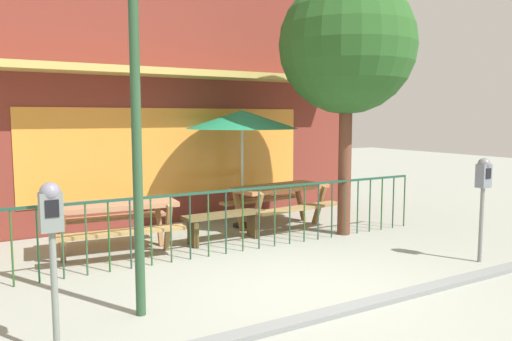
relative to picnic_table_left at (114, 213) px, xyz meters
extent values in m
plane|color=gray|center=(1.57, -2.63, -0.61)|extent=(40.00, 40.00, 0.00)
cube|color=#4A2617|center=(1.57, 1.89, -0.61)|extent=(8.52, 0.54, 0.01)
cube|color=maroon|center=(1.57, 1.89, 1.87)|extent=(8.52, 0.50, 4.96)
cube|color=orange|center=(1.57, 1.63, 0.74)|extent=(5.54, 0.02, 1.70)
cube|color=tan|center=(1.57, 1.28, 2.22)|extent=(7.24, 0.70, 0.12)
cube|color=#1A4232|center=(1.57, -0.86, 0.34)|extent=(7.16, 0.04, 0.04)
cylinder|color=#295121|center=(-1.44, -0.86, -0.14)|extent=(0.02, 0.02, 0.95)
cylinder|color=#1B502D|center=(-1.15, -0.86, -0.14)|extent=(0.02, 0.02, 0.95)
cylinder|color=#274B32|center=(-0.86, -0.86, -0.14)|extent=(0.02, 0.02, 0.95)
cylinder|color=#2C4E2E|center=(-0.58, -0.86, -0.14)|extent=(0.02, 0.02, 0.95)
cylinder|color=#1C4D1F|center=(-0.29, -0.86, -0.14)|extent=(0.02, 0.02, 0.95)
cylinder|color=#223D31|center=(-0.01, -0.86, -0.14)|extent=(0.02, 0.02, 0.95)
cylinder|color=#255126|center=(0.28, -0.86, -0.14)|extent=(0.02, 0.02, 0.95)
cylinder|color=#2C492D|center=(0.57, -0.86, -0.14)|extent=(0.02, 0.02, 0.95)
cylinder|color=#1C3E2D|center=(0.85, -0.86, -0.14)|extent=(0.02, 0.02, 0.95)
cylinder|color=#284F26|center=(1.14, -0.86, -0.14)|extent=(0.02, 0.02, 0.95)
cylinder|color=#1B4131|center=(1.43, -0.86, -0.14)|extent=(0.02, 0.02, 0.95)
cylinder|color=#2B5122|center=(1.71, -0.86, -0.14)|extent=(0.02, 0.02, 0.95)
cylinder|color=#254130|center=(2.00, -0.86, -0.14)|extent=(0.02, 0.02, 0.95)
cylinder|color=#29512E|center=(2.28, -0.86, -0.14)|extent=(0.02, 0.02, 0.95)
cylinder|color=#24462F|center=(2.57, -0.86, -0.14)|extent=(0.02, 0.02, 0.95)
cylinder|color=#1C4E20|center=(2.86, -0.86, -0.14)|extent=(0.02, 0.02, 0.95)
cylinder|color=#284130|center=(3.14, -0.86, -0.14)|extent=(0.02, 0.02, 0.95)
cylinder|color=#1F4028|center=(3.43, -0.86, -0.14)|extent=(0.02, 0.02, 0.95)
cylinder|color=#1D442A|center=(3.72, -0.86, -0.14)|extent=(0.02, 0.02, 0.95)
cylinder|color=#204E2A|center=(4.00, -0.86, -0.14)|extent=(0.02, 0.02, 0.95)
cylinder|color=#1C492C|center=(4.29, -0.86, -0.14)|extent=(0.02, 0.02, 0.95)
cylinder|color=#1D4E20|center=(4.57, -0.86, -0.14)|extent=(0.02, 0.02, 0.95)
cylinder|color=#204423|center=(4.86, -0.86, -0.14)|extent=(0.02, 0.02, 0.95)
cylinder|color=#264A23|center=(5.15, -0.86, -0.14)|extent=(0.02, 0.02, 0.95)
cube|color=#A37152|center=(0.00, 0.00, 0.13)|extent=(1.86, 0.92, 0.07)
cube|color=#A27F48|center=(-0.05, -0.55, -0.17)|extent=(1.82, 0.43, 0.05)
cube|color=#996C4A|center=(0.05, 0.55, -0.17)|extent=(1.82, 0.43, 0.05)
cube|color=brown|center=(-0.76, -0.21, -0.24)|extent=(0.10, 0.35, 0.78)
cube|color=olive|center=(-0.71, 0.35, -0.24)|extent=(0.10, 0.35, 0.78)
cube|color=olive|center=(0.71, -0.35, -0.24)|extent=(0.10, 0.35, 0.78)
cube|color=olive|center=(0.76, 0.21, -0.24)|extent=(0.10, 0.35, 0.78)
cube|color=#A16C43|center=(3.11, 0.27, 0.13)|extent=(1.87, 0.94, 0.07)
cube|color=#987948|center=(3.17, -0.28, -0.17)|extent=(1.82, 0.44, 0.05)
cube|color=#976E44|center=(3.06, 0.82, -0.17)|extent=(1.82, 0.44, 0.05)
cube|color=olive|center=(2.41, -0.09, -0.24)|extent=(0.11, 0.35, 0.78)
cube|color=olive|center=(2.35, 0.47, -0.24)|extent=(0.11, 0.35, 0.78)
cube|color=olive|center=(3.88, 0.07, -0.24)|extent=(0.11, 0.35, 0.78)
cube|color=#8B603B|center=(3.82, 0.62, -0.24)|extent=(0.11, 0.35, 0.78)
cylinder|color=black|center=(2.52, 0.64, -0.59)|extent=(0.36, 0.36, 0.05)
cylinder|color=#B1C1BC|center=(2.52, 0.64, 0.44)|extent=(0.04, 0.04, 2.11)
cone|color=#1D784F|center=(2.52, 0.64, 1.38)|extent=(2.06, 2.06, 0.34)
cube|color=brown|center=(1.73, -0.19, -0.16)|extent=(1.41, 0.38, 0.06)
cube|color=#483B1D|center=(1.17, -0.21, -0.39)|extent=(0.08, 0.29, 0.45)
cube|color=#4E3F25|center=(2.29, -0.16, -0.39)|extent=(0.08, 0.29, 0.45)
cylinder|color=slate|center=(4.33, -3.03, -0.08)|extent=(0.06, 0.06, 1.06)
cube|color=slate|center=(4.33, -3.03, 0.61)|extent=(0.18, 0.14, 0.33)
sphere|color=slate|center=(4.33, -3.03, 0.78)|extent=(0.17, 0.17, 0.17)
cube|color=black|center=(4.33, -3.10, 0.65)|extent=(0.11, 0.01, 0.14)
cylinder|color=slate|center=(-1.26, -2.98, -0.07)|extent=(0.06, 0.06, 1.09)
cube|color=slate|center=(-1.26, -2.98, 0.64)|extent=(0.18, 0.14, 0.33)
sphere|color=slate|center=(-1.26, -2.98, 0.81)|extent=(0.17, 0.17, 0.17)
cube|color=black|center=(-1.26, -3.06, 0.68)|extent=(0.11, 0.01, 0.14)
cylinder|color=brown|center=(3.77, -0.77, 0.69)|extent=(0.22, 0.22, 2.60)
sphere|color=#265421|center=(3.77, -0.77, 2.62)|extent=(2.30, 2.30, 2.30)
cylinder|color=#28492D|center=(-0.37, -2.46, 1.16)|extent=(0.10, 0.10, 3.54)
cube|color=slate|center=(1.57, -3.47, -0.61)|extent=(11.93, 0.20, 0.11)
camera|label=1|loc=(-1.83, -7.31, 1.43)|focal=34.73mm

